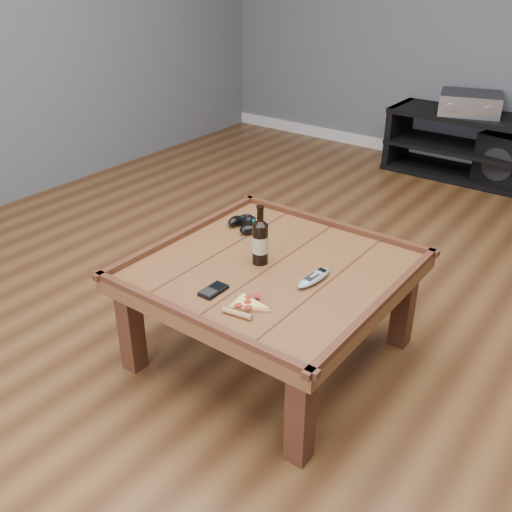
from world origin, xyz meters
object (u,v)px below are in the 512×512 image
Objects in this scene: coffee_table at (272,278)px; smartphone at (213,290)px; media_console at (479,149)px; game_controller at (245,224)px; beer_bottle at (260,241)px; remote_control at (314,278)px; pizza_slice at (246,305)px; subwoofer at (510,159)px; av_receiver at (470,103)px.

coffee_table is 0.31m from smartphone.
coffee_table is at bearing -90.00° from media_console.
game_controller reaches higher than media_console.
beer_bottle is (-0.06, -2.76, 0.31)m from media_console.
beer_bottle is 1.27× the size of remote_control.
coffee_table is 4.07× the size of beer_bottle.
coffee_table reaches higher than pizza_slice.
pizza_slice is at bearing -62.21° from beer_bottle.
beer_bottle reaches higher than subwoofer.
subwoofer is (0.13, 3.10, -0.26)m from pizza_slice.
smartphone is at bearing -101.77° from coffee_table.
beer_bottle is (-0.06, -0.01, 0.16)m from coffee_table.
av_receiver reaches higher than game_controller.
av_receiver is (-0.23, 3.05, 0.12)m from pizza_slice.
coffee_table is 1.97× the size of av_receiver.
beer_bottle is at bearing -82.83° from subwoofer.
coffee_table is 0.38m from game_controller.
beer_bottle is at bearing -173.74° from coffee_table.
media_console is 7.03× the size of remote_control.
subwoofer is at bearing 85.39° from coffee_table.
av_receiver reaches higher than remote_control.
game_controller is at bearing 138.69° from beer_bottle.
beer_bottle is 0.34m from game_controller.
media_console is at bearing 88.75° from smartphone.
remote_control is at bearing 48.64° from smartphone.
beer_bottle reaches higher than pizza_slice.
smartphone is 0.24× the size of subwoofer.
game_controller reaches higher than subwoofer.
media_console reaches higher than coffee_table.
coffee_table reaches higher than smartphone.
coffee_table is 0.21m from remote_control.
coffee_table is 2.75m from av_receiver.
remote_control is (0.26, 0.01, -0.09)m from beer_bottle.
remote_control is 2.77m from av_receiver.
media_console is at bearing 90.00° from coffee_table.
game_controller reaches higher than remote_control.
beer_bottle is 2.21× the size of smartphone.
av_receiver is at bearing -158.52° from subwoofer.
av_receiver is (-0.13, 2.74, 0.19)m from coffee_table.
media_console is at bearing 98.87° from remote_control.
smartphone is 0.39m from remote_control.
smartphone is (0.24, -0.51, -0.02)m from game_controller.
pizza_slice is at bearing -88.13° from media_console.
media_console is at bearing 82.88° from pizza_slice.
smartphone reaches higher than subwoofer.
game_controller is at bearing -96.90° from media_console.
media_console reaches higher than remote_control.
coffee_table is 0.74× the size of media_console.
pizza_slice is 3.06m from av_receiver.
remote_control is at bearing -0.07° from coffee_table.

